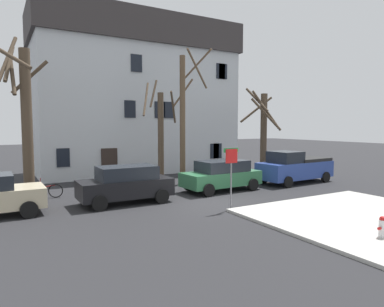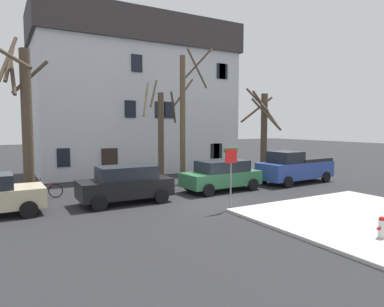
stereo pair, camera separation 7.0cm
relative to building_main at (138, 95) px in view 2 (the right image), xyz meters
The scene contains 13 objects.
ground_plane 14.12m from the building_main, 95.51° to the right, with size 120.00×120.00×0.00m, color #262628.
sidewalk_slab 19.89m from the building_main, 82.49° to the right, with size 8.12×8.66×0.12m, color #B7B5AD.
building_main is the anchor object (origin of this frame).
tree_bare_near 11.19m from the building_main, 141.79° to the right, with size 2.85×2.94×8.28m.
tree_bare_mid 7.21m from the building_main, 98.92° to the right, with size 2.52×2.51×6.55m.
tree_bare_far 7.82m from the building_main, 89.53° to the right, with size 2.16×3.13×8.33m.
tree_bare_end 10.27m from the building_main, 45.73° to the right, with size 3.11×3.14×6.36m.
car_black_wagon 12.86m from the building_main, 113.81° to the right, with size 4.29×2.06×1.76m.
car_green_wagon 11.74m from the building_main, 85.07° to the right, with size 4.58×2.27×1.70m.
pickup_truck_blue 13.43m from the building_main, 58.54° to the right, with size 5.31×2.40×2.05m.
fire_hydrant 20.71m from the building_main, 88.37° to the right, with size 0.42×0.22×0.68m.
street_sign_pole 14.96m from the building_main, 94.92° to the right, with size 0.76×0.07×2.69m.
bicycle_leaning 12.48m from the building_main, 135.89° to the right, with size 1.69×0.54×1.03m.
Camera 2 is at (-8.63, -13.45, 3.65)m, focal length 31.92 mm.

